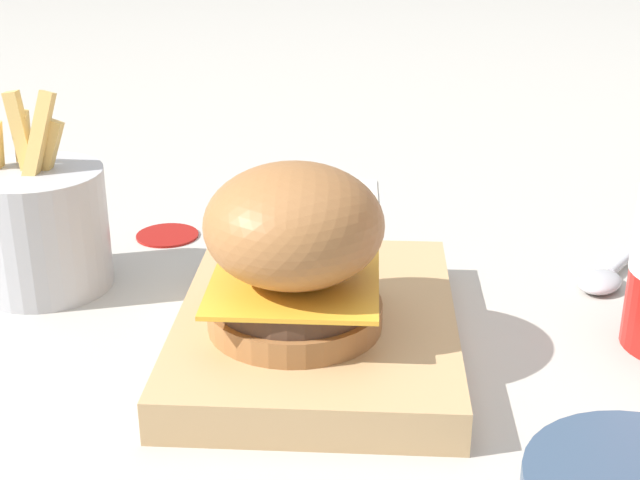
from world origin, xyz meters
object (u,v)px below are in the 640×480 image
at_px(burger, 294,248).
at_px(spoon, 612,271).
at_px(serving_board, 320,327).
at_px(fries_basket, 40,226).

bearing_deg(burger, spoon, 121.32).
bearing_deg(burger, serving_board, 149.58).
distance_m(serving_board, spoon, 0.26).
distance_m(serving_board, fries_basket, 0.24).
distance_m(burger, spoon, 0.29).
relative_size(serving_board, burger, 2.16).
xyz_separation_m(burger, fries_basket, (-0.11, -0.20, -0.03)).
height_order(fries_basket, spoon, fries_basket).
height_order(serving_board, fries_basket, fries_basket).
relative_size(serving_board, spoon, 1.56).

